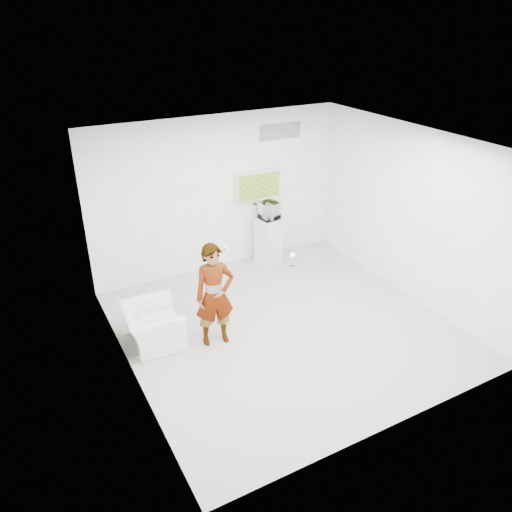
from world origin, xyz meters
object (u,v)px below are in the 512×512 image
Objects in this scene: armchair at (153,325)px; pedestal at (269,240)px; person at (215,295)px; floor_uplight at (292,261)px; tv at (258,186)px.

armchair is 3.32m from pedestal.
pedestal is at bearing 51.96° from person.
armchair is 3.39m from floor_uplight.
floor_uplight is (0.28, -0.47, -0.32)m from pedestal.
tv reaches higher than floor_uplight.
armchair is (-0.87, 0.43, -0.52)m from person.
tv is 3.11m from person.
person reaches higher than pedestal.
tv reaches higher than pedestal.
pedestal reaches higher than armchair.
tv is 1.63m from floor_uplight.
person reaches higher than armchair.
person is 1.74× the size of pedestal.
pedestal is (2.93, 1.55, 0.17)m from armchair.
pedestal is at bearing -75.84° from tv.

